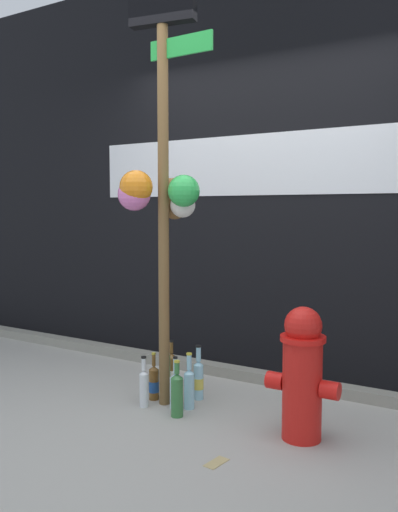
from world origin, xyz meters
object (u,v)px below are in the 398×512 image
object	(u,v)px
fire_hydrant	(302,373)
memorial_post	(161,156)
bottle_2	(175,389)
bottle_7	(189,387)
bottle_3	(177,393)
bottle_0	(165,373)
bottle_5	(144,386)
bottle_6	(198,379)
bottle_1	(171,370)
bottle_4	(154,383)

from	to	relation	value
fire_hydrant	memorial_post	bearing A→B (deg)	177.70
bottle_2	bottle_7	world-z (taller)	bottle_7
bottle_2	bottle_3	xyz separation A→B (m)	(0.09, -0.12, 0.02)
bottle_0	bottle_5	world-z (taller)	bottle_0
bottle_0	bottle_6	size ratio (longest dim) A/B	1.07
bottle_0	bottle_1	xyz separation A→B (m)	(-0.07, 0.17, -0.04)
bottle_0	bottle_1	size ratio (longest dim) A/B	1.15
fire_hydrant	bottle_2	xyz separation A→B (m)	(-0.87, 0.03, -0.25)
bottle_5	bottle_2	bearing A→B (deg)	26.22
fire_hydrant	bottle_2	size ratio (longest dim) A/B	2.21
bottle_1	bottle_0	bearing A→B (deg)	-68.87
bottle_3	bottle_5	world-z (taller)	bottle_3
bottle_0	bottle_1	bearing A→B (deg)	111.13
memorial_post	bottle_5	world-z (taller)	memorial_post
bottle_0	bottle_4	size ratio (longest dim) A/B	1.23
fire_hydrant	bottle_5	size ratio (longest dim) A/B	2.24
fire_hydrant	bottle_0	bearing A→B (deg)	170.75
memorial_post	bottle_3	size ratio (longest dim) A/B	7.87
bottle_1	bottle_5	xyz separation A→B (m)	(0.06, -0.41, 0.01)
bottle_6	bottle_5	bearing A→B (deg)	-126.49
memorial_post	bottle_4	bearing A→B (deg)	157.61
bottle_0	bottle_4	bearing A→B (deg)	-109.31
bottle_5	bottle_6	distance (m)	0.39
bottle_1	bottle_7	distance (m)	0.44
bottle_3	bottle_5	xyz separation A→B (m)	(-0.28, 0.02, -0.01)
memorial_post	bottle_5	size ratio (longest dim) A/B	8.34
bottle_2	bottle_5	distance (m)	0.21
bottle_1	bottle_5	size ratio (longest dim) A/B	1.03
bottle_0	bottle_7	xyz separation A→B (m)	(0.26, -0.11, -0.02)
bottle_0	bottle_6	distance (m)	0.24
bottle_4	bottle_7	bearing A→B (deg)	-3.65
bottle_5	bottle_7	bearing A→B (deg)	25.35
bottle_0	bottle_6	bearing A→B (deg)	17.92
memorial_post	bottle_7	size ratio (longest dim) A/B	7.64
bottle_0	bottle_3	xyz separation A→B (m)	(0.27, -0.26, -0.02)
bottle_7	bottle_6	bearing A→B (deg)	102.53
memorial_post	bottle_2	bearing A→B (deg)	-7.03
bottle_0	bottle_7	distance (m)	0.29
bottle_0	bottle_2	bearing A→B (deg)	-38.87
bottle_2	bottle_6	world-z (taller)	bottle_6
bottle_4	bottle_7	xyz separation A→B (m)	(0.30, -0.02, 0.03)
bottle_3	bottle_6	distance (m)	0.34
bottle_2	bottle_4	xyz separation A→B (m)	(-0.21, 0.05, -0.01)
bottle_2	bottle_1	bearing A→B (deg)	127.81
bottle_0	memorial_post	bearing A→B (deg)	-62.89
bottle_1	bottle_7	xyz separation A→B (m)	(0.33, -0.28, 0.02)
fire_hydrant	bottle_4	bearing A→B (deg)	175.75
bottle_7	bottle_2	bearing A→B (deg)	-156.64
bottle_5	bottle_7	world-z (taller)	bottle_7
bottle_1	bottle_6	size ratio (longest dim) A/B	0.93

